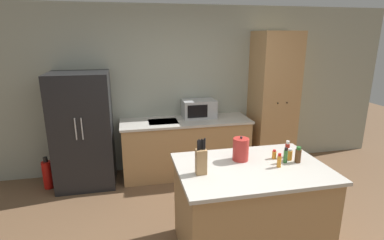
% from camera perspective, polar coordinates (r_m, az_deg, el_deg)
% --- Properties ---
extents(wall_back, '(7.20, 0.06, 2.60)m').
position_cam_1_polar(wall_back, '(4.85, -2.11, 5.78)').
color(wall_back, '#9EA393').
rests_on(wall_back, ground_plane).
extents(refrigerator, '(0.81, 0.71, 1.66)m').
position_cam_1_polar(refrigerator, '(4.57, -20.00, -1.87)').
color(refrigerator, black).
rests_on(refrigerator, ground_plane).
extents(back_counter, '(2.00, 0.66, 0.88)m').
position_cam_1_polar(back_counter, '(4.76, -1.18, -5.11)').
color(back_counter, tan).
rests_on(back_counter, ground_plane).
extents(pantry_cabinet, '(0.64, 0.62, 2.21)m').
position_cam_1_polar(pantry_cabinet, '(5.05, 15.12, 3.40)').
color(pantry_cabinet, tan).
rests_on(pantry_cabinet, ground_plane).
extents(kitchen_island, '(1.44, 1.00, 0.93)m').
position_cam_1_polar(kitchen_island, '(3.19, 10.86, -16.21)').
color(kitchen_island, tan).
rests_on(kitchen_island, ground_plane).
extents(microwave, '(0.52, 0.35, 0.28)m').
position_cam_1_polar(microwave, '(4.75, 1.32, 2.18)').
color(microwave, '#B2B5B7').
rests_on(microwave, back_counter).
extents(knife_block, '(0.10, 0.08, 0.34)m').
position_cam_1_polar(knife_block, '(2.72, 1.74, -7.72)').
color(knife_block, tan).
rests_on(knife_block, kitchen_island).
extents(spice_bottle_tall_dark, '(0.04, 0.04, 0.16)m').
position_cam_1_polar(spice_bottle_tall_dark, '(3.11, 17.39, -6.50)').
color(spice_bottle_tall_dark, '#337033').
rests_on(spice_bottle_tall_dark, kitchen_island).
extents(spice_bottle_short_red, '(0.04, 0.04, 0.14)m').
position_cam_1_polar(spice_bottle_short_red, '(2.99, 16.27, -7.47)').
color(spice_bottle_short_red, orange).
rests_on(spice_bottle_short_red, kitchen_island).
extents(spice_bottle_amber_oil, '(0.04, 0.04, 0.09)m').
position_cam_1_polar(spice_bottle_amber_oil, '(3.19, 15.38, -6.35)').
color(spice_bottle_amber_oil, orange).
rests_on(spice_bottle_amber_oil, kitchen_island).
extents(spice_bottle_green_herb, '(0.06, 0.06, 0.16)m').
position_cam_1_polar(spice_bottle_green_herb, '(3.16, 19.55, -6.33)').
color(spice_bottle_green_herb, '#563319').
rests_on(spice_bottle_green_herb, kitchen_island).
extents(spice_bottle_pale_salt, '(0.05, 0.05, 0.18)m').
position_cam_1_polar(spice_bottle_pale_salt, '(3.25, 17.68, -5.39)').
color(spice_bottle_pale_salt, '#B2281E').
rests_on(spice_bottle_pale_salt, kitchen_island).
extents(spice_bottle_orange_cap, '(0.05, 0.05, 0.12)m').
position_cam_1_polar(spice_bottle_orange_cap, '(3.20, 18.10, -6.30)').
color(spice_bottle_orange_cap, orange).
rests_on(spice_bottle_orange_cap, kitchen_island).
extents(kettle, '(0.16, 0.16, 0.25)m').
position_cam_1_polar(kettle, '(3.06, 9.27, -5.53)').
color(kettle, '#B72D28').
rests_on(kettle, kitchen_island).
extents(fire_extinguisher, '(0.13, 0.13, 0.48)m').
position_cam_1_polar(fire_extinguisher, '(4.86, -25.82, -9.29)').
color(fire_extinguisher, red).
rests_on(fire_extinguisher, ground_plane).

